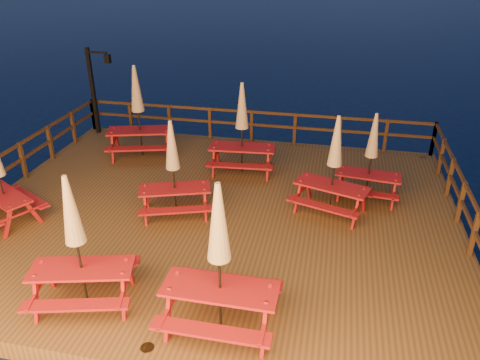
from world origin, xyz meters
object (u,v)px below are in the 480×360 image
at_px(lamp_post, 96,83).
at_px(picnic_table_2, 138,110).
at_px(picnic_table_1, 242,127).
at_px(picnic_table_0, 219,257).

height_order(lamp_post, picnic_table_2, lamp_post).
height_order(lamp_post, picnic_table_1, lamp_post).
height_order(lamp_post, picnic_table_0, lamp_post).
bearing_deg(picnic_table_1, picnic_table_2, 166.08).
relative_size(lamp_post, picnic_table_1, 1.11).
bearing_deg(lamp_post, picnic_table_2, -36.30).
relative_size(lamp_post, picnic_table_0, 1.06).
relative_size(picnic_table_0, picnic_table_2, 0.99).
distance_m(lamp_post, picnic_table_2, 2.73).
xyz_separation_m(lamp_post, picnic_table_1, (5.56, -2.15, -0.40)).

